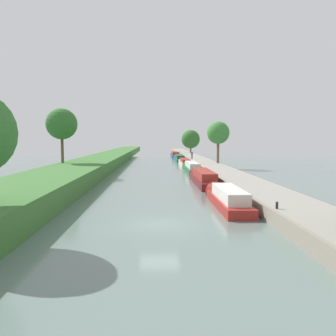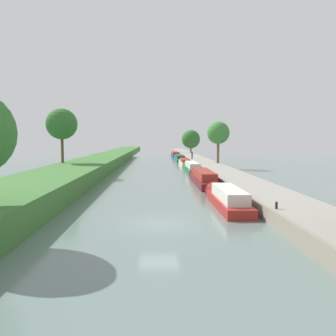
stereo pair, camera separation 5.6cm
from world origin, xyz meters
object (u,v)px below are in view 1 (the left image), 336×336
object	(u,v)px
narrowboat_blue	(175,155)
person_walking	(192,155)
narrowboat_cream	(185,163)
mooring_bollard_near	(277,205)
mooring_bollard_far	(180,152)
narrowboat_red	(226,198)
narrowboat_maroon	(203,178)
narrowboat_teal	(179,158)
narrowboat_green	(191,167)

from	to	relation	value
narrowboat_blue	person_walking	distance (m)	26.05
narrowboat_cream	mooring_bollard_near	size ratio (longest dim) A/B	25.54
person_walking	mooring_bollard_far	xyz separation A→B (m)	(-0.38, 31.95, -0.65)
mooring_bollard_near	mooring_bollard_far	size ratio (longest dim) A/B	1.00
mooring_bollard_near	mooring_bollard_far	xyz separation A→B (m)	(0.00, 85.17, 0.00)
narrowboat_red	person_walking	size ratio (longest dim) A/B	6.29
narrowboat_maroon	narrowboat_teal	bearing A→B (deg)	89.83
narrowboat_red	narrowboat_maroon	distance (m)	13.65
narrowboat_red	mooring_bollard_far	bearing A→B (deg)	88.59
narrowboat_teal	narrowboat_blue	bearing A→B (deg)	90.26
person_walking	mooring_bollard_far	distance (m)	31.96
narrowboat_cream	narrowboat_teal	size ratio (longest dim) A/B	0.72
narrowboat_red	person_walking	world-z (taller)	person_walking
person_walking	mooring_bollard_near	world-z (taller)	person_walking
narrowboat_cream	person_walking	world-z (taller)	person_walking
mooring_bollard_far	narrowboat_blue	bearing A→B (deg)	-107.53
narrowboat_red	narrowboat_teal	world-z (taller)	narrowboat_red
narrowboat_green	mooring_bollard_near	bearing A→B (deg)	-87.14
narrowboat_blue	person_walking	world-z (taller)	person_walking
narrowboat_cream	narrowboat_blue	world-z (taller)	narrowboat_blue
narrowboat_red	narrowboat_blue	distance (m)	73.14
narrowboat_maroon	mooring_bollard_far	distance (m)	65.56
narrowboat_green	person_walking	size ratio (longest dim) A/B	7.94
narrowboat_cream	mooring_bollard_far	world-z (taller)	narrowboat_cream
person_walking	mooring_bollard_near	size ratio (longest dim) A/B	3.69
mooring_bollard_near	narrowboat_teal	bearing A→B (deg)	91.68
mooring_bollard_near	narrowboat_red	bearing A→B (deg)	107.95
mooring_bollard_near	narrowboat_cream	bearing A→B (deg)	92.16
narrowboat_blue	narrowboat_cream	bearing A→B (deg)	-89.77
narrowboat_red	narrowboat_teal	xyz separation A→B (m)	(0.11, 56.58, -0.02)
narrowboat_maroon	person_walking	xyz separation A→B (m)	(2.34, 33.57, 1.16)
narrowboat_cream	narrowboat_green	bearing A→B (deg)	-89.76
narrowboat_red	mooring_bollard_far	xyz separation A→B (m)	(1.94, 79.17, 0.56)
narrowboat_red	narrowboat_teal	size ratio (longest dim) A/B	0.65
narrowboat_teal	narrowboat_maroon	bearing A→B (deg)	-90.17
narrowboat_teal	mooring_bollard_near	bearing A→B (deg)	-88.32
narrowboat_green	mooring_bollard_far	world-z (taller)	narrowboat_green
mooring_bollard_near	mooring_bollard_far	bearing A→B (deg)	90.00
person_walking	narrowboat_green	bearing A→B (deg)	-96.43
narrowboat_red	person_walking	distance (m)	47.29
mooring_bollard_far	narrowboat_maroon	bearing A→B (deg)	-91.72
narrowboat_red	narrowboat_blue	xyz separation A→B (m)	(0.04, 73.14, 0.01)
narrowboat_maroon	narrowboat_teal	distance (m)	42.93
narrowboat_red	narrowboat_maroon	world-z (taller)	narrowboat_maroon
narrowboat_maroon	narrowboat_cream	size ratio (longest dim) A/B	1.17
narrowboat_teal	person_walking	distance (m)	9.69
narrowboat_green	narrowboat_blue	size ratio (longest dim) A/B	0.92
narrowboat_cream	mooring_bollard_far	bearing A→B (deg)	87.32
narrowboat_maroon	mooring_bollard_far	xyz separation A→B (m)	(1.96, 65.53, 0.51)
narrowboat_green	narrowboat_teal	size ratio (longest dim) A/B	0.82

